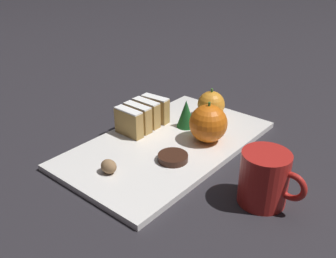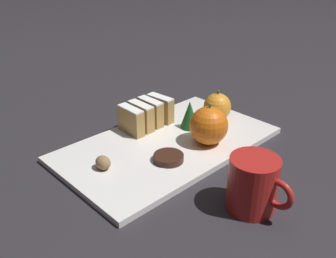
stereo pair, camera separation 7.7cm
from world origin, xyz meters
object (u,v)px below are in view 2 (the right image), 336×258
orange_far (217,107)px  coffee_mug (254,184)px  chocolate_cookie (169,158)px  orange_near (209,126)px  walnut (103,163)px

orange_far → coffee_mug: coffee_mug is taller
chocolate_cookie → orange_near: bearing=87.0°
orange_near → chocolate_cookie: bearing=-93.0°
orange_far → chocolate_cookie: (0.06, -0.21, -0.03)m
orange_near → coffee_mug: bearing=-28.9°
chocolate_cookie → coffee_mug: (0.18, 0.01, 0.03)m
walnut → coffee_mug: coffee_mug is taller
walnut → chocolate_cookie: (0.06, 0.11, -0.01)m
orange_near → chocolate_cookie: (-0.01, -0.11, -0.03)m
orange_near → coffee_mug: (0.18, -0.10, -0.01)m
coffee_mug → chocolate_cookie: bearing=-177.0°
chocolate_cookie → coffee_mug: bearing=3.0°
orange_far → walnut: (-0.01, -0.32, -0.02)m
orange_near → walnut: (-0.07, -0.21, -0.03)m
walnut → orange_near: bearing=72.3°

